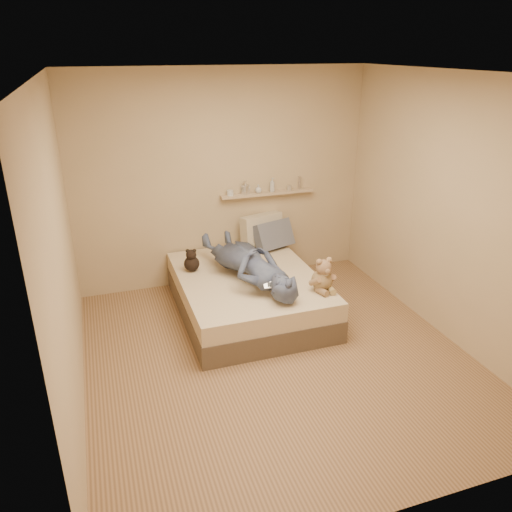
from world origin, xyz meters
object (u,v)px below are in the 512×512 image
object	(u,v)px
game_console	(272,285)
pillow_grey	(274,235)
person	(249,263)
wall_shelf	(267,193)
bed	(248,294)
teddy_bear	(323,277)
pillow_cream	(262,230)
dark_plush	(192,261)

from	to	relation	value
game_console	pillow_grey	xyz separation A→B (m)	(0.49, 1.27, 0.02)
pillow_grey	person	size ratio (longest dim) A/B	0.31
pillow_grey	wall_shelf	world-z (taller)	wall_shelf
bed	teddy_bear	size ratio (longest dim) A/B	5.15
bed	person	bearing A→B (deg)	-98.62
bed	pillow_cream	size ratio (longest dim) A/B	3.45
person	wall_shelf	distance (m)	1.22
bed	teddy_bear	world-z (taller)	teddy_bear
dark_plush	pillow_grey	xyz separation A→B (m)	(1.12, 0.36, 0.05)
game_console	pillow_grey	size ratio (longest dim) A/B	0.35
teddy_bear	dark_plush	world-z (taller)	teddy_bear
dark_plush	pillow_cream	size ratio (longest dim) A/B	0.49
bed	person	size ratio (longest dim) A/B	1.20
teddy_bear	pillow_cream	bearing A→B (deg)	97.12
pillow_grey	person	world-z (taller)	person
pillow_grey	dark_plush	bearing A→B (deg)	-162.07
teddy_bear	game_console	bearing A→B (deg)	179.17
bed	dark_plush	distance (m)	0.73
bed	game_console	size ratio (longest dim) A/B	10.97
bed	pillow_cream	xyz separation A→B (m)	(0.45, 0.83, 0.43)
bed	teddy_bear	bearing A→B (deg)	-43.03
person	teddy_bear	bearing A→B (deg)	128.34
game_console	pillow_cream	size ratio (longest dim) A/B	0.31
teddy_bear	dark_plush	xyz separation A→B (m)	(-1.18, 0.91, -0.04)
pillow_cream	pillow_grey	world-z (taller)	pillow_cream
pillow_cream	dark_plush	bearing A→B (deg)	-153.55
game_console	pillow_cream	xyz separation A→B (m)	(0.38, 1.41, 0.05)
teddy_bear	wall_shelf	world-z (taller)	wall_shelf
pillow_cream	person	distance (m)	1.01
bed	dark_plush	size ratio (longest dim) A/B	7.06
pillow_grey	bed	bearing A→B (deg)	-128.97
teddy_bear	bed	bearing A→B (deg)	136.97
dark_plush	wall_shelf	bearing A→B (deg)	27.63
dark_plush	game_console	bearing A→B (deg)	-55.35
dark_plush	wall_shelf	world-z (taller)	wall_shelf
bed	wall_shelf	world-z (taller)	wall_shelf
dark_plush	pillow_grey	size ratio (longest dim) A/B	0.54
game_console	teddy_bear	distance (m)	0.56
game_console	pillow_grey	world-z (taller)	pillow_grey
dark_plush	wall_shelf	xyz separation A→B (m)	(1.11, 0.58, 0.53)
teddy_bear	pillow_cream	xyz separation A→B (m)	(-0.18, 1.41, 0.05)
game_console	wall_shelf	distance (m)	1.64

